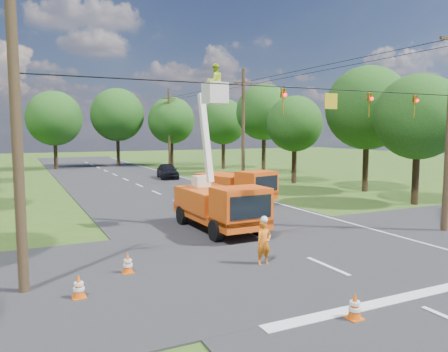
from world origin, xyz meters
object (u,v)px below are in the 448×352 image
distant_car (168,171)px  tree_far_b (117,115)px  tree_far_c (171,121)px  traffic_cone_3 (128,263)px  traffic_cone_6 (221,193)px  pole_right_mid (243,126)px  second_truck (235,186)px  tree_right_a (418,117)px  tree_far_a (54,118)px  bucket_truck (220,196)px  tree_right_c (295,124)px  ground_worker (264,243)px  tree_right_e (223,122)px  pole_left (17,138)px  tree_right_b (367,108)px  traffic_cone_4 (79,286)px  traffic_cone_2 (242,204)px  traffic_cone_0 (355,306)px  tree_right_d (264,112)px  pole_right_far (169,128)px

distant_car → tree_far_b: size_ratio=0.43×
tree_far_c → traffic_cone_3: bearing=-110.9°
traffic_cone_6 → pole_right_mid: pole_right_mid is taller
second_truck → tree_right_a: (10.27, -5.25, 4.40)m
tree_far_a → bucket_truck: bearing=-84.0°
tree_right_c → traffic_cone_6: bearing=-151.2°
ground_worker → tree_right_e: tree_right_e is taller
bucket_truck → pole_left: bearing=-152.5°
traffic_cone_3 → tree_right_b: (21.37, 11.65, 6.08)m
bucket_truck → tree_far_b: size_ratio=0.76×
traffic_cone_4 → traffic_cone_6: 18.63m
second_truck → distant_car: (0.80, 16.22, -0.41)m
traffic_cone_2 → tree_right_e: bearing=66.6°
distant_car → tree_far_a: bearing=129.6°
tree_right_b → tree_right_e: tree_right_b is taller
traffic_cone_0 → pole_right_mid: bearing=67.5°
tree_right_e → tree_right_d: bearing=-82.9°
pole_left → tree_right_d: tree_right_d is taller
ground_worker → tree_far_b: bearing=80.1°
tree_far_c → distant_car: bearing=-110.6°
pole_right_far → tree_right_b: pole_right_far is taller
traffic_cone_4 → tree_far_c: size_ratio=0.08×
distant_car → tree_right_b: bearing=-45.2°
pole_left → tree_far_b: bearing=74.5°
pole_right_mid → pole_left: bearing=-132.0°
traffic_cone_0 → pole_right_far: 47.10m
tree_far_a → traffic_cone_4: bearing=-94.0°
traffic_cone_4 → tree_far_c: tree_far_c is taller
traffic_cone_2 → traffic_cone_4: 14.81m
second_truck → pole_right_mid: bearing=42.8°
second_truck → pole_left: pole_left is taller
distant_car → tree_far_a: tree_far_a is taller
traffic_cone_6 → tree_right_c: (9.93, 5.47, 4.95)m
ground_worker → pole_right_mid: bearing=59.7°
second_truck → pole_right_mid: pole_right_mid is taller
pole_right_mid → tree_far_a: size_ratio=1.05×
ground_worker → tree_right_e: (15.63, 35.78, 5.01)m
bucket_truck → tree_far_b: 40.83m
pole_right_mid → pole_left: pole_right_mid is taller
ground_worker → tree_right_d: tree_right_d is taller
tree_right_b → tree_far_c: 30.50m
pole_right_far → tree_right_d: (6.30, -13.00, 1.57)m
tree_right_c → tree_right_d: 8.27m
traffic_cone_4 → traffic_cone_6: (11.40, 14.74, 0.00)m
traffic_cone_3 → tree_right_c: size_ratio=0.09×
traffic_cone_2 → pole_right_mid: (5.95, 10.95, 4.75)m
tree_right_e → tree_far_c: (-4.30, 7.00, 0.25)m
traffic_cone_0 → tree_far_c: (11.62, 47.64, 5.70)m
tree_far_a → pole_left: bearing=-96.0°
pole_right_mid → tree_right_d: 9.55m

